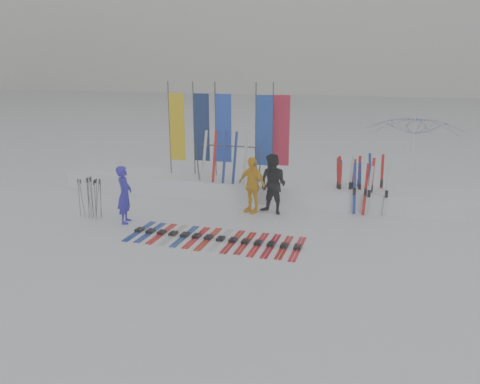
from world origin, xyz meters
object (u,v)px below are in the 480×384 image
(ski_row, at_px, (215,239))
(ski_rack, at_px, (229,158))
(person_yellow, at_px, (252,185))
(tent_canopy, at_px, (411,157))
(person_black, at_px, (273,184))
(person_blue, at_px, (125,195))

(ski_row, bearing_deg, ski_rack, 102.83)
(person_yellow, distance_m, ski_rack, 1.72)
(person_yellow, bearing_deg, tent_canopy, 56.79)
(person_black, distance_m, ski_row, 2.87)
(person_blue, relative_size, person_black, 0.91)
(person_blue, xyz_separation_m, tent_canopy, (7.76, 4.93, 0.59))
(person_blue, height_order, ski_rack, ski_rack)
(person_blue, xyz_separation_m, ski_rack, (2.03, 3.18, 0.56))
(ski_row, bearing_deg, person_yellow, 84.01)
(person_black, xyz_separation_m, ski_rack, (-1.76, 1.15, 0.48))
(ski_rack, bearing_deg, person_black, -33.22)
(person_blue, relative_size, ski_row, 0.37)
(ski_rack, bearing_deg, ski_row, -77.17)
(ski_row, distance_m, ski_rack, 4.06)
(person_yellow, bearing_deg, ski_row, -71.76)
(person_black, relative_size, ski_row, 0.40)
(tent_canopy, bearing_deg, ski_row, -131.60)
(person_black, xyz_separation_m, person_yellow, (-0.64, -0.03, -0.05))
(person_yellow, bearing_deg, ski_rack, 157.50)
(person_blue, height_order, tent_canopy, tent_canopy)
(person_blue, bearing_deg, person_yellow, -73.93)
(person_black, height_order, person_yellow, person_black)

